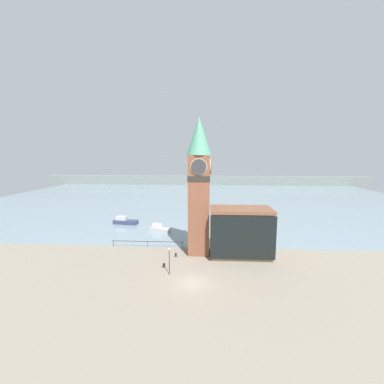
{
  "coord_description": "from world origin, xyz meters",
  "views": [
    {
      "loc": [
        1.76,
        -31.37,
        16.52
      ],
      "look_at": [
        -0.53,
        7.94,
        10.88
      ],
      "focal_mm": 24.0,
      "sensor_mm": 36.0,
      "label": 1
    }
  ],
  "objects_px": {
    "clock_tower": "(199,183)",
    "boat_far": "(125,221)",
    "boat_near": "(159,228)",
    "pier_building": "(241,232)",
    "mooring_bollard_far": "(164,265)",
    "lamp_post": "(169,256)",
    "mooring_bollard_near": "(176,254)"
  },
  "relations": [
    {
      "from": "clock_tower",
      "to": "lamp_post",
      "type": "bearing_deg",
      "value": -114.81
    },
    {
      "from": "boat_far",
      "to": "lamp_post",
      "type": "height_order",
      "value": "lamp_post"
    },
    {
      "from": "lamp_post",
      "to": "boat_far",
      "type": "bearing_deg",
      "value": 119.57
    },
    {
      "from": "mooring_bollard_far",
      "to": "lamp_post",
      "type": "height_order",
      "value": "lamp_post"
    },
    {
      "from": "clock_tower",
      "to": "mooring_bollard_far",
      "type": "distance_m",
      "value": 14.09
    },
    {
      "from": "boat_near",
      "to": "lamp_post",
      "type": "xyz_separation_m",
      "value": [
        5.26,
        -20.61,
        2.14
      ]
    },
    {
      "from": "pier_building",
      "to": "mooring_bollard_far",
      "type": "height_order",
      "value": "pier_building"
    },
    {
      "from": "clock_tower",
      "to": "boat_near",
      "type": "xyz_separation_m",
      "value": [
        -9.1,
        12.3,
        -11.48
      ]
    },
    {
      "from": "lamp_post",
      "to": "clock_tower",
      "type": "bearing_deg",
      "value": 65.19
    },
    {
      "from": "pier_building",
      "to": "mooring_bollard_near",
      "type": "distance_m",
      "value": 11.3
    },
    {
      "from": "clock_tower",
      "to": "mooring_bollard_near",
      "type": "height_order",
      "value": "clock_tower"
    },
    {
      "from": "clock_tower",
      "to": "mooring_bollard_far",
      "type": "bearing_deg",
      "value": -129.47
    },
    {
      "from": "clock_tower",
      "to": "lamp_post",
      "type": "distance_m",
      "value": 13.08
    },
    {
      "from": "boat_near",
      "to": "mooring_bollard_near",
      "type": "height_order",
      "value": "boat_near"
    },
    {
      "from": "pier_building",
      "to": "mooring_bollard_far",
      "type": "xyz_separation_m",
      "value": [
        -11.91,
        -5.37,
        -3.66
      ]
    },
    {
      "from": "boat_far",
      "to": "mooring_bollard_near",
      "type": "height_order",
      "value": "boat_far"
    },
    {
      "from": "boat_near",
      "to": "lamp_post",
      "type": "distance_m",
      "value": 21.38
    },
    {
      "from": "clock_tower",
      "to": "mooring_bollard_far",
      "type": "height_order",
      "value": "clock_tower"
    },
    {
      "from": "boat_near",
      "to": "lamp_post",
      "type": "height_order",
      "value": "lamp_post"
    },
    {
      "from": "clock_tower",
      "to": "boat_near",
      "type": "relative_size",
      "value": 4.71
    },
    {
      "from": "clock_tower",
      "to": "boat_far",
      "type": "xyz_separation_m",
      "value": [
        -18.56,
        17.63,
        -11.37
      ]
    },
    {
      "from": "clock_tower",
      "to": "boat_far",
      "type": "distance_m",
      "value": 28.01
    },
    {
      "from": "boat_far",
      "to": "lamp_post",
      "type": "relative_size",
      "value": 1.57
    },
    {
      "from": "pier_building",
      "to": "boat_far",
      "type": "relative_size",
      "value": 1.67
    },
    {
      "from": "pier_building",
      "to": "mooring_bollard_far",
      "type": "distance_m",
      "value": 13.57
    },
    {
      "from": "mooring_bollard_near",
      "to": "clock_tower",
      "type": "bearing_deg",
      "value": 27.39
    },
    {
      "from": "boat_near",
      "to": "mooring_bollard_far",
      "type": "height_order",
      "value": "boat_near"
    },
    {
      "from": "clock_tower",
      "to": "pier_building",
      "type": "relative_size",
      "value": 2.25
    },
    {
      "from": "pier_building",
      "to": "boat_near",
      "type": "distance_m",
      "value": 20.91
    },
    {
      "from": "mooring_bollard_far",
      "to": "lamp_post",
      "type": "relative_size",
      "value": 0.18
    },
    {
      "from": "pier_building",
      "to": "mooring_bollard_near",
      "type": "relative_size",
      "value": 15.0
    },
    {
      "from": "boat_near",
      "to": "boat_far",
      "type": "bearing_deg",
      "value": 173.34
    }
  ]
}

